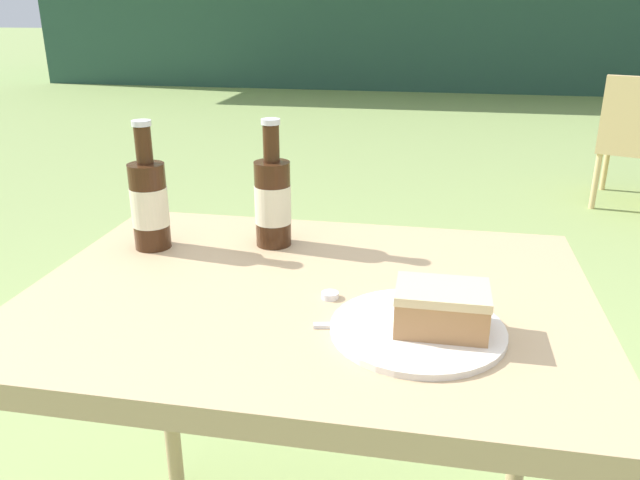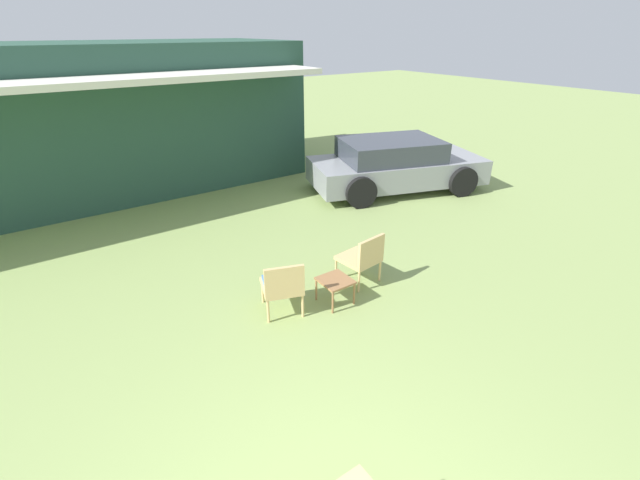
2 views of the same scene
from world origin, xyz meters
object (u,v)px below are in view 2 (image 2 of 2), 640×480
(parked_car, at_px, (395,165))
(wicker_chair_plain, at_px, (363,257))
(garden_side_table, at_px, (335,283))
(wicker_chair_cushioned, at_px, (282,284))

(parked_car, relative_size, wicker_chair_plain, 5.42)
(wicker_chair_plain, distance_m, garden_side_table, 0.70)
(wicker_chair_plain, bearing_deg, garden_side_table, 8.89)
(parked_car, distance_m, garden_side_table, 5.08)
(garden_side_table, bearing_deg, wicker_chair_plain, 15.93)
(parked_car, bearing_deg, wicker_chair_plain, -121.54)
(wicker_chair_cushioned, bearing_deg, wicker_chair_plain, -161.64)
(wicker_chair_cushioned, height_order, garden_side_table, wicker_chair_cushioned)
(garden_side_table, bearing_deg, wicker_chair_cushioned, 163.66)
(garden_side_table, bearing_deg, parked_car, 36.91)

